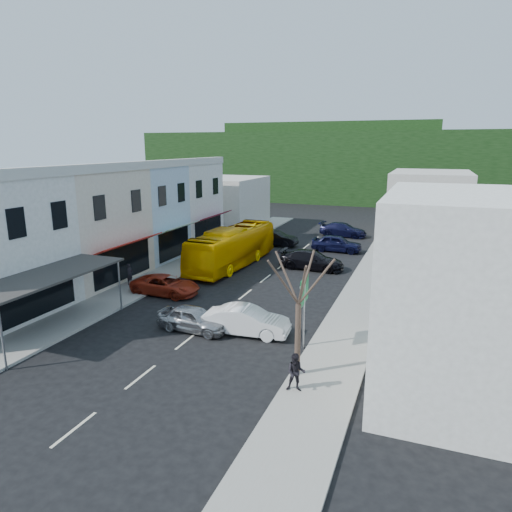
{
  "coord_description": "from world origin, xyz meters",
  "views": [
    {
      "loc": [
        11.03,
        -22.95,
        9.74
      ],
      "look_at": [
        0.0,
        6.0,
        2.2
      ],
      "focal_mm": 32.0,
      "sensor_mm": 36.0,
      "label": 1
    }
  ],
  "objects": [
    {
      "name": "car_navy_far",
      "position": [
        2.43,
        26.41,
        0.7
      ],
      "size": [
        4.68,
        2.35,
        1.4
      ],
      "primitive_type": "imported",
      "rotation": [
        0.0,
        0.0,
        1.46
      ],
      "color": "black",
      "rests_on": "ground"
    },
    {
      "name": "car_black_far",
      "position": [
        -3.06,
        19.24,
        0.7
      ],
      "size": [
        4.41,
        1.81,
        1.4
      ],
      "primitive_type": "imported",
      "rotation": [
        0.0,
        0.0,
        1.57
      ],
      "color": "black",
      "rests_on": "ground"
    },
    {
      "name": "sidewalk_left",
      "position": [
        -7.5,
        10.0,
        0.07
      ],
      "size": [
        3.0,
        52.0,
        0.15
      ],
      "primitive_type": "cube",
      "color": "gray",
      "rests_on": "ground"
    },
    {
      "name": "shopfront_row",
      "position": [
        -12.49,
        5.0,
        4.0
      ],
      "size": [
        8.25,
        30.0,
        8.0
      ],
      "color": "beige",
      "rests_on": "ground"
    },
    {
      "name": "sidewalk_right",
      "position": [
        7.5,
        10.0,
        0.07
      ],
      "size": [
        3.0,
        52.0,
        0.15
      ],
      "primitive_type": "cube",
      "color": "gray",
      "rests_on": "ground"
    },
    {
      "name": "pedestrian_left",
      "position": [
        -8.31,
        2.77,
        1.0
      ],
      "size": [
        0.4,
        0.6,
        1.7
      ],
      "primitive_type": "imported",
      "rotation": [
        0.0,
        0.0,
        1.58
      ],
      "color": "black",
      "rests_on": "sidewalk_left"
    },
    {
      "name": "car_silver",
      "position": [
        -0.28,
        -2.68,
        0.7
      ],
      "size": [
        4.5,
        2.06,
        1.4
      ],
      "primitive_type": "imported",
      "rotation": [
        0.0,
        0.0,
        1.51
      ],
      "color": "#9E9FA3",
      "rests_on": "ground"
    },
    {
      "name": "distant_block_right",
      "position": [
        11.0,
        30.0,
        3.5
      ],
      "size": [
        8.0,
        12.0,
        7.0
      ],
      "primitive_type": "cube",
      "color": "#B7B2A8",
      "rests_on": "ground"
    },
    {
      "name": "car_white",
      "position": [
        2.56,
        -2.09,
        0.7
      ],
      "size": [
        4.54,
        2.17,
        1.4
      ],
      "primitive_type": "imported",
      "rotation": [
        0.0,
        0.0,
        1.66
      ],
      "color": "silver",
      "rests_on": "ground"
    },
    {
      "name": "direction_sign",
      "position": [
        5.8,
        -2.73,
        1.88
      ],
      "size": [
        0.38,
        1.71,
        3.76
      ],
      "primitive_type": null,
      "rotation": [
        0.0,
        0.0,
        0.06
      ],
      "color": "#066128",
      "rests_on": "ground"
    },
    {
      "name": "bus",
      "position": [
        -3.79,
        10.52,
        1.55
      ],
      "size": [
        3.07,
        11.71,
        3.1
      ],
      "primitive_type": "imported",
      "rotation": [
        0.0,
        0.0,
        -0.05
      ],
      "color": "#EFAB00",
      "rests_on": "ground"
    },
    {
      "name": "hillside",
      "position": [
        -1.45,
        65.09,
        6.73
      ],
      "size": [
        80.0,
        26.0,
        14.0
      ],
      "color": "black",
      "rests_on": "ground"
    },
    {
      "name": "street_tree",
      "position": [
        6.3,
        -5.57,
        3.31
      ],
      "size": [
        2.61,
        2.61,
        6.62
      ],
      "primitive_type": null,
      "rotation": [
        0.0,
        0.0,
        -0.13
      ],
      "color": "#39281F",
      "rests_on": "ground"
    },
    {
      "name": "ground",
      "position": [
        0.0,
        0.0,
        0.0
      ],
      "size": [
        120.0,
        120.0,
        0.0
      ],
      "primitive_type": "plane",
      "color": "black",
      "rests_on": "ground"
    },
    {
      "name": "car_black_near",
      "position": [
        2.55,
        11.89,
        0.7
      ],
      "size": [
        4.57,
        2.03,
        1.4
      ],
      "primitive_type": "imported",
      "rotation": [
        0.0,
        0.0,
        1.53
      ],
      "color": "black",
      "rests_on": "ground"
    },
    {
      "name": "car_navy_mid",
      "position": [
        3.23,
        18.83,
        0.7
      ],
      "size": [
        4.45,
        1.92,
        1.4
      ],
      "primitive_type": "imported",
      "rotation": [
        0.0,
        0.0,
        1.54
      ],
      "color": "black",
      "rests_on": "ground"
    },
    {
      "name": "traffic_signal",
      "position": [
        6.6,
        30.83,
        2.68
      ],
      "size": [
        0.85,
        1.23,
        5.37
      ],
      "primitive_type": null,
      "rotation": [
        0.0,
        0.0,
        3.29
      ],
      "color": "black",
      "rests_on": "ground"
    },
    {
      "name": "right_building",
      "position": [
        13.5,
        -4.0,
        4.0
      ],
      "size": [
        8.0,
        9.0,
        8.0
      ],
      "primitive_type": "cube",
      "color": "beige",
      "rests_on": "ground"
    },
    {
      "name": "distant_block_left",
      "position": [
        -12.0,
        27.0,
        3.0
      ],
      "size": [
        8.0,
        10.0,
        6.0
      ],
      "primitive_type": "cube",
      "color": "#B7B2A8",
      "rests_on": "ground"
    },
    {
      "name": "pedestrian_right",
      "position": [
        6.63,
        -6.94,
        1.0
      ],
      "size": [
        0.78,
        0.59,
        1.7
      ],
      "primitive_type": "imported",
      "rotation": [
        0.0,
        0.0,
        0.23
      ],
      "color": "black",
      "rests_on": "sidewalk_right"
    },
    {
      "name": "car_red",
      "position": [
        -5.0,
        2.12,
        0.7
      ],
      "size": [
        4.62,
        1.95,
        1.4
      ],
      "primitive_type": "imported",
      "rotation": [
        0.0,
        0.0,
        1.56
      ],
      "color": "maroon",
      "rests_on": "ground"
    }
  ]
}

